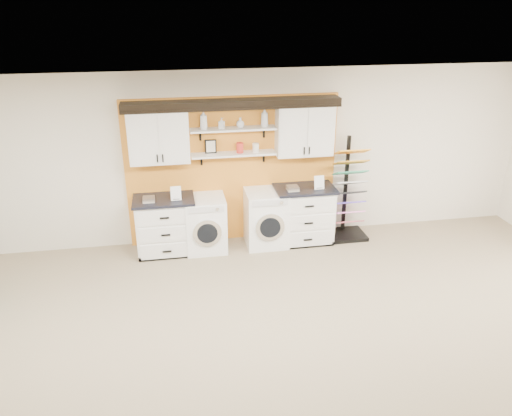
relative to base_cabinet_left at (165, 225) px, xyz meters
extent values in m
plane|color=gray|center=(1.13, -3.64, -0.46)|extent=(10.00, 10.00, 0.00)
plane|color=white|center=(1.13, -3.64, 2.34)|extent=(10.00, 10.00, 0.00)
plane|color=beige|center=(1.13, 0.36, 0.94)|extent=(10.00, 0.00, 10.00)
cube|color=orange|center=(1.13, 0.32, 0.74)|extent=(3.40, 0.07, 2.40)
cube|color=white|center=(0.00, 0.16, 1.42)|extent=(0.90, 0.34, 0.84)
cube|color=white|center=(-0.22, -0.02, 1.42)|extent=(0.42, 0.01, 0.78)
cube|color=white|center=(0.22, -0.02, 1.42)|extent=(0.42, 0.01, 0.78)
cube|color=white|center=(2.26, 0.16, 1.42)|extent=(0.90, 0.34, 0.84)
cube|color=white|center=(2.04, -0.02, 1.42)|extent=(0.42, 0.01, 0.78)
cube|color=white|center=(2.48, -0.02, 1.42)|extent=(0.42, 0.01, 0.78)
cube|color=white|center=(1.13, 0.16, 1.07)|extent=(1.32, 0.28, 0.03)
cube|color=white|center=(1.13, 0.16, 1.47)|extent=(1.32, 0.28, 0.03)
cube|color=black|center=(1.13, 0.18, 1.87)|extent=(3.30, 0.40, 0.10)
cube|color=black|center=(1.13, -0.01, 1.81)|extent=(3.30, 0.04, 0.04)
cube|color=black|center=(0.78, 0.21, 1.19)|extent=(0.18, 0.02, 0.22)
cube|color=beige|center=(0.78, 0.20, 1.19)|extent=(0.14, 0.01, 0.18)
cylinder|color=red|center=(1.23, 0.16, 1.16)|extent=(0.11, 0.11, 0.16)
cylinder|color=silver|center=(1.48, 0.16, 1.15)|extent=(0.10, 0.10, 0.14)
cube|color=white|center=(0.00, 0.01, -0.02)|extent=(0.89, 0.60, 0.89)
cube|color=black|center=(0.00, -0.26, -0.43)|extent=(0.89, 0.06, 0.07)
cube|color=black|center=(0.00, 0.01, 0.44)|extent=(0.94, 0.66, 0.04)
cube|color=white|center=(0.00, -0.30, 0.27)|extent=(0.81, 0.02, 0.25)
cube|color=white|center=(0.00, -0.30, -0.02)|extent=(0.81, 0.02, 0.25)
cube|color=white|center=(0.00, -0.30, -0.30)|extent=(0.81, 0.02, 0.25)
cube|color=white|center=(2.26, 0.01, 0.00)|extent=(0.92, 0.60, 0.92)
cube|color=black|center=(2.26, -0.26, -0.43)|extent=(0.92, 0.06, 0.07)
cube|color=black|center=(2.26, 0.01, 0.47)|extent=(0.98, 0.66, 0.04)
cube|color=white|center=(2.26, -0.30, 0.29)|extent=(0.83, 0.02, 0.25)
cube|color=white|center=(2.26, -0.30, 0.00)|extent=(0.83, 0.02, 0.25)
cube|color=white|center=(2.26, -0.30, -0.30)|extent=(0.83, 0.02, 0.25)
cube|color=white|center=(0.63, 0.01, -0.02)|extent=(0.64, 0.66, 0.89)
cube|color=silver|center=(0.63, -0.33, 0.36)|extent=(0.54, 0.02, 0.09)
cylinder|color=silver|center=(0.63, -0.33, -0.03)|extent=(0.45, 0.05, 0.45)
cylinder|color=black|center=(0.63, -0.35, -0.03)|extent=(0.32, 0.03, 0.32)
cube|color=white|center=(1.62, 0.01, 0.00)|extent=(0.66, 0.66, 0.93)
cube|color=silver|center=(1.62, -0.33, 0.40)|extent=(0.57, 0.02, 0.10)
cylinder|color=silver|center=(1.62, -0.33, -0.01)|extent=(0.47, 0.05, 0.47)
cylinder|color=black|center=(1.62, -0.35, -0.01)|extent=(0.33, 0.03, 0.33)
cube|color=black|center=(3.03, 0.01, -0.43)|extent=(0.63, 0.53, 0.06)
cube|color=black|center=(3.03, 0.20, 0.43)|extent=(0.05, 0.05, 1.67)
cube|color=#A3444E|center=(3.03, 0.03, -0.20)|extent=(0.52, 0.30, 0.15)
cube|color=#EC68C5|center=(3.03, 0.03, -0.02)|extent=(0.52, 0.30, 0.15)
cube|color=#5339C7|center=(3.03, 0.03, 0.15)|extent=(0.52, 0.30, 0.15)
cube|color=black|center=(3.03, 0.03, 0.33)|extent=(0.52, 0.30, 0.15)
cube|color=#B8B8B8|center=(3.03, 0.03, 0.51)|extent=(0.52, 0.30, 0.15)
cube|color=#23805B|center=(3.03, 0.03, 0.69)|extent=(0.52, 0.30, 0.15)
cube|color=#C17F16|center=(3.03, 0.03, 0.86)|extent=(0.52, 0.30, 0.15)
cube|color=#FFA21A|center=(3.03, 0.03, 1.04)|extent=(0.52, 0.30, 0.15)
imported|color=silver|center=(0.68, 0.16, 1.63)|extent=(0.15, 0.15, 0.29)
imported|color=silver|center=(0.95, 0.16, 1.56)|extent=(0.10, 0.10, 0.16)
imported|color=silver|center=(1.24, 0.16, 1.56)|extent=(0.17, 0.17, 0.16)
imported|color=silver|center=(1.62, 0.16, 1.63)|extent=(0.16, 0.16, 0.30)
camera|label=1|loc=(0.17, -7.29, 3.37)|focal=35.00mm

